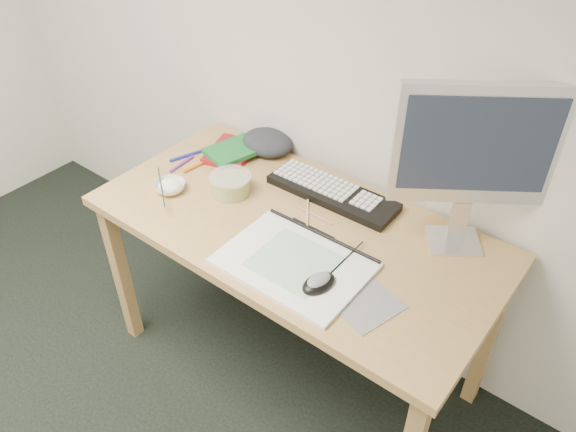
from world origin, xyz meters
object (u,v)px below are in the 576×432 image
at_px(keyboard, 332,193).
at_px(rice_bowl, 170,187).
at_px(desk, 294,243).
at_px(monitor, 475,150).
at_px(sketchpad, 294,263).

xyz_separation_m(keyboard, rice_bowl, (-0.48, -0.34, 0.00)).
xyz_separation_m(desk, rice_bowl, (-0.47, -0.13, 0.10)).
xyz_separation_m(desk, keyboard, (0.01, 0.21, 0.10)).
distance_m(keyboard, monitor, 0.56).
distance_m(keyboard, rice_bowl, 0.59).
relative_size(sketchpad, keyboard, 0.93).
bearing_deg(monitor, desk, 173.33).
relative_size(monitor, rice_bowl, 4.94).
bearing_deg(keyboard, sketchpad, -74.21).
bearing_deg(sketchpad, desk, 126.78).
bearing_deg(sketchpad, rice_bowl, 176.45).
bearing_deg(desk, sketchpad, -52.70).
height_order(desk, monitor, monitor).
bearing_deg(monitor, rice_bowl, 166.83).
xyz_separation_m(desk, sketchpad, (0.12, -0.16, 0.09)).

